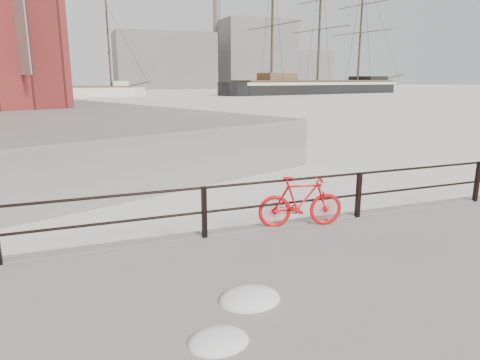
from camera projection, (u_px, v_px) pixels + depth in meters
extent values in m
plane|color=white|center=(468.00, 213.00, 10.88)|extent=(400.00, 400.00, 0.00)
imported|color=red|center=(301.00, 202.00, 8.72)|extent=(1.77, 0.63, 1.06)
ellipsoid|color=white|center=(250.00, 290.00, 5.85)|extent=(0.87, 0.68, 0.31)
ellipsoid|color=white|center=(218.00, 333.00, 4.91)|extent=(0.73, 0.57, 0.26)
cube|color=gray|center=(164.00, 61.00, 143.01)|extent=(32.00, 18.00, 18.00)
cube|color=gray|center=(255.00, 55.00, 159.00)|extent=(26.00, 20.00, 24.00)
cube|color=gray|center=(302.00, 69.00, 172.67)|extent=(20.00, 16.00, 14.00)
cylinder|color=gray|center=(217.00, 27.00, 156.73)|extent=(2.80, 2.80, 44.00)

